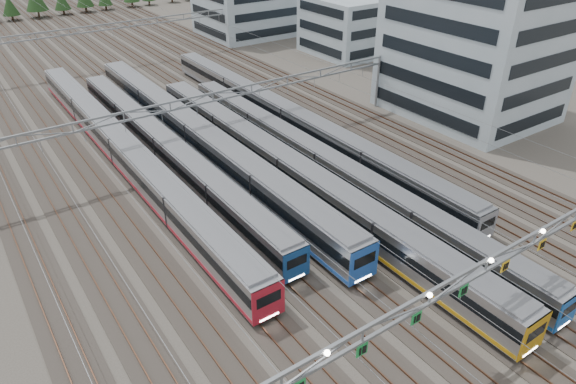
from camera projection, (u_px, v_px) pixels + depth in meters
ground at (467, 342)px, 38.48m from camera, size 400.00×400.00×0.00m
track_bed at (83, 42)px, 108.59m from camera, size 54.00×260.00×5.42m
train_a at (123, 149)px, 62.10m from camera, size 2.96×65.54×3.86m
train_b at (165, 148)px, 62.76m from camera, size 2.76×55.69×3.60m
train_c at (197, 136)px, 65.14m from camera, size 3.16×63.34×4.12m
train_d at (288, 170)px, 57.54m from camera, size 2.96×60.99×3.86m
train_e at (323, 163)px, 59.39m from camera, size 2.64×59.52×3.44m
train_f at (289, 118)px, 71.07m from camera, size 2.75×65.20×3.58m
gantry_near at (487, 269)px, 34.78m from camera, size 56.36×0.61×8.08m
gantry_mid at (213, 104)px, 63.59m from camera, size 56.36×0.36×8.00m
gantry_far at (101, 33)px, 95.47m from camera, size 56.36×0.36×8.00m
depot_bldg_south at (475, 46)px, 73.35m from camera, size 18.00×22.00×20.12m
depot_bldg_mid at (348, 26)px, 104.30m from camera, size 14.00×16.00×11.08m
depot_bldg_north at (251, 0)px, 117.84m from camera, size 22.00×18.00×15.13m
treeline at (48, 0)px, 135.86m from camera, size 100.10×5.60×7.02m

